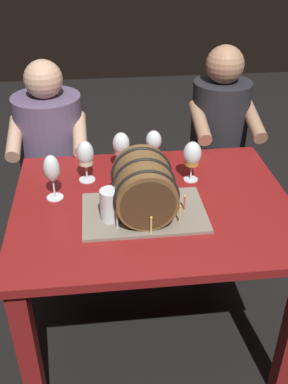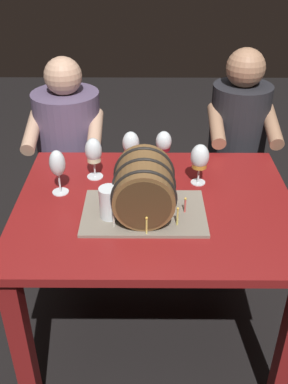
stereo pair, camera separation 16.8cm
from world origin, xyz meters
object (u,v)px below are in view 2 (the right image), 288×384
dining_table (155,228)px  person_seated_left (72,166)px  wine_glass_rose (131,145)px  wine_glass_red (164,143)px  barrel_cake (144,189)px  wine_glass_empty (57,165)px  person_seated_right (234,167)px  beer_pint (110,206)px  wine_glass_amber (200,158)px  wine_glass_white (94,152)px

dining_table → person_seated_left: (-0.46, 0.70, -0.09)m
wine_glass_rose → wine_glass_red: size_ratio=1.02×
barrel_cake → wine_glass_red: 0.39m
wine_glass_empty → person_seated_right: 1.11m
dining_table → beer_pint: bearing=-147.5°
person_seated_right → wine_glass_empty: bearing=-144.0°
wine_glass_red → person_seated_left: person_seated_left is taller
wine_glass_empty → beer_pint: wine_glass_empty is taller
beer_pint → person_seated_left: 0.90m
dining_table → wine_glass_empty: 0.48m
wine_glass_empty → beer_pint: size_ratio=1.43×
dining_table → beer_pint: (-0.17, -0.11, 0.19)m
barrel_cake → wine_glass_amber: bearing=45.5°
wine_glass_empty → wine_glass_white: bearing=44.6°
wine_glass_rose → wine_glass_white: 0.18m
barrel_cake → dining_table: bearing=60.0°
wine_glass_rose → beer_pint: wine_glass_rose is taller
wine_glass_amber → person_seated_left: 0.90m
wine_glass_rose → person_seated_left: person_seated_left is taller
dining_table → person_seated_right: size_ratio=0.94×
barrel_cake → person_seated_right: size_ratio=0.40×
wine_glass_amber → person_seated_left: size_ratio=0.16×
dining_table → barrel_cake: (-0.04, -0.08, 0.24)m
dining_table → wine_glass_rose: size_ratio=6.21×
dining_table → wine_glass_amber: size_ratio=6.18×
wine_glass_rose → person_seated_left: 0.63m
dining_table → wine_glass_red: (0.04, 0.30, 0.25)m
wine_glass_amber → wine_glass_rose: size_ratio=1.01×
wine_glass_amber → person_seated_right: bearing=63.5°
wine_glass_empty → person_seated_right: person_seated_right is taller
barrel_cake → wine_glass_rose: barrel_cake is taller
wine_glass_rose → beer_pint: 0.41m
wine_glass_amber → wine_glass_empty: bearing=-172.0°
barrel_cake → wine_glass_red: barrel_cake is taller
barrel_cake → wine_glass_rose: 0.37m
wine_glass_amber → wine_glass_white: wine_glass_white is taller
person_seated_left → barrel_cake: bearing=-62.0°
wine_glass_empty → wine_glass_red: wine_glass_empty is taller
wine_glass_red → wine_glass_white: (-0.30, -0.09, -0.00)m
wine_glass_white → dining_table: bearing=-38.5°
beer_pint → person_seated_left: (-0.28, 0.81, -0.28)m
wine_glass_red → barrel_cake: bearing=-102.8°
barrel_cake → person_seated_left: size_ratio=0.41×
wine_glass_empty → person_seated_left: (-0.06, 0.62, -0.35)m
person_seated_left → person_seated_right: size_ratio=0.96×
wine_glass_amber → beer_pint: wine_glass_amber is taller
dining_table → wine_glass_rose: 0.39m
dining_table → wine_glass_amber: (0.19, 0.16, 0.25)m
barrel_cake → beer_pint: 0.14m
dining_table → wine_glass_rose: bearing=110.0°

